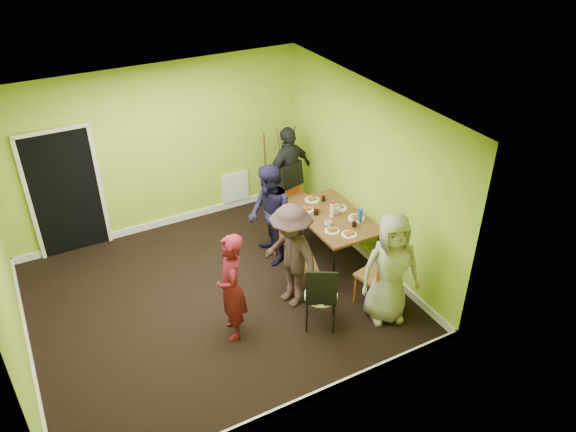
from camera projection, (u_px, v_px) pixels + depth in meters
name	position (u px, v px, depth m)	size (l,w,h in m)	color
ground	(216.00, 298.00, 8.07)	(5.00, 5.00, 0.00)	black
room_walls	(208.00, 240.00, 7.57)	(5.04, 4.54, 2.82)	#98C131
dining_table	(332.00, 219.00, 8.58)	(0.90, 1.50, 0.75)	black
chair_left_far	(284.00, 233.00, 8.64)	(0.40, 0.40, 0.86)	#CE5413
chair_left_near	(299.00, 262.00, 7.96)	(0.47, 0.46, 0.90)	#CE5413
chair_back_end	(293.00, 181.00, 9.51)	(0.53, 0.60, 1.06)	#CE5413
chair_front_end	(381.00, 273.00, 7.61)	(0.52, 0.52, 1.05)	#CE5413
chair_bentwood	(321.00, 294.00, 7.27)	(0.54, 0.55, 1.02)	black
easel	(277.00, 169.00, 9.84)	(0.63, 0.59, 1.56)	brown
plate_near_left	(307.00, 210.00, 8.69)	(0.21, 0.21, 0.01)	white
plate_near_right	(332.00, 231.00, 8.19)	(0.22, 0.22, 0.01)	white
plate_far_back	(312.00, 200.00, 8.95)	(0.24, 0.24, 0.01)	white
plate_far_front	(349.00, 234.00, 8.11)	(0.23, 0.23, 0.01)	white
plate_wall_back	(339.00, 208.00, 8.74)	(0.25, 0.25, 0.01)	white
plate_wall_front	(356.00, 218.00, 8.48)	(0.26, 0.26, 0.01)	white
thermos	(332.00, 210.00, 8.47)	(0.07, 0.07, 0.24)	white
blue_bottle	(360.00, 216.00, 8.36)	(0.07, 0.07, 0.21)	#1944BB
orange_bottle	(319.00, 210.00, 8.61)	(0.04, 0.04, 0.08)	#CE5413
glass_mid	(316.00, 212.00, 8.56)	(0.07, 0.07, 0.09)	black
glass_back	(323.00, 199.00, 8.91)	(0.06, 0.06, 0.09)	black
glass_front	(354.00, 224.00, 8.28)	(0.07, 0.07, 0.09)	black
cup_a	(328.00, 223.00, 8.29)	(0.11, 0.11, 0.09)	white
cup_b	(337.00, 211.00, 8.58)	(0.10, 0.10, 0.10)	white
person_standing	(232.00, 288.00, 7.07)	(0.56, 0.37, 1.53)	#570F1A
person_left_far	(270.00, 215.00, 8.46)	(0.78, 0.61, 1.61)	black
person_left_near	(291.00, 256.00, 7.60)	(1.01, 0.58, 1.57)	#312121
person_back_end	(289.00, 172.00, 9.61)	(0.97, 0.40, 1.66)	black
person_front_end	(390.00, 269.00, 7.33)	(0.79, 0.51, 1.62)	gray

